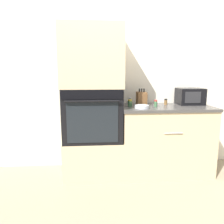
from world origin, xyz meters
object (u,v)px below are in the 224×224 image
at_px(condiment_jar_mid, 130,101).
at_px(wall_oven, 93,114).
at_px(bowl, 142,107).
at_px(condiment_jar_back, 130,103).
at_px(microwave, 190,96).
at_px(knife_block, 141,99).
at_px(condiment_jar_far, 156,103).
at_px(condiment_jar_near, 166,102).

bearing_deg(condiment_jar_mid, wall_oven, -165.96).
distance_m(bowl, condiment_jar_back, 0.20).
xyz_separation_m(wall_oven, condiment_jar_mid, (0.49, 0.12, 0.13)).
bearing_deg(microwave, condiment_jar_mid, -179.69).
bearing_deg(microwave, knife_block, -176.19).
xyz_separation_m(knife_block, condiment_jar_mid, (-0.14, 0.04, -0.04)).
distance_m(microwave, knife_block, 0.68).
relative_size(bowl, condiment_jar_far, 2.08).
xyz_separation_m(wall_oven, knife_block, (0.64, 0.08, 0.17)).
xyz_separation_m(wall_oven, microwave, (1.32, 0.13, 0.19)).
bearing_deg(wall_oven, condiment_jar_far, -1.84).
relative_size(knife_block, condiment_jar_far, 2.61).
xyz_separation_m(knife_block, bowl, (-0.04, -0.23, -0.07)).
height_order(bowl, condiment_jar_mid, condiment_jar_mid).
bearing_deg(condiment_jar_near, microwave, 0.73).
distance_m(knife_block, condiment_jar_far, 0.20).
xyz_separation_m(condiment_jar_near, condiment_jar_mid, (-0.49, -0.00, 0.01)).
distance_m(condiment_jar_mid, condiment_jar_back, 0.12).
relative_size(bowl, condiment_jar_mid, 1.77).
relative_size(wall_oven, microwave, 2.11).
bearing_deg(condiment_jar_near, knife_block, -173.20).
bearing_deg(condiment_jar_back, condiment_jar_far, -5.66).
height_order(knife_block, condiment_jar_near, knife_block).
xyz_separation_m(bowl, condiment_jar_back, (-0.12, 0.16, 0.02)).
distance_m(knife_block, bowl, 0.25).
height_order(microwave, condiment_jar_far, microwave).
bearing_deg(condiment_jar_mid, condiment_jar_near, 0.02).
relative_size(microwave, condiment_jar_mid, 3.40).
height_order(condiment_jar_far, condiment_jar_back, condiment_jar_back).
relative_size(wall_oven, condiment_jar_near, 8.98).
distance_m(wall_oven, bowl, 0.62).
bearing_deg(microwave, wall_oven, -174.43).
bearing_deg(bowl, microwave, 21.15).
distance_m(bowl, condiment_jar_far, 0.24).
relative_size(knife_block, condiment_jar_near, 2.79).
bearing_deg(microwave, condiment_jar_back, -171.78).
distance_m(wall_oven, condiment_jar_far, 0.81).
distance_m(bowl, condiment_jar_mid, 0.29).
distance_m(bowl, condiment_jar_near, 0.47).
relative_size(wall_oven, condiment_jar_far, 8.41).
relative_size(wall_oven, knife_block, 3.22).
bearing_deg(microwave, bowl, -158.85).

